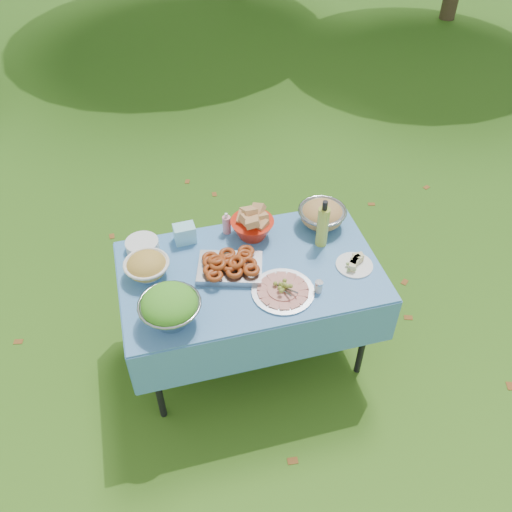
{
  "coord_description": "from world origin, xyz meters",
  "views": [
    {
      "loc": [
        -0.51,
        -2.09,
        2.93
      ],
      "look_at": [
        0.03,
        0.0,
        0.86
      ],
      "focal_mm": 38.0,
      "sensor_mm": 36.0,
      "label": 1
    }
  ],
  "objects_px": {
    "salad_bowl": "(170,307)",
    "pasta_bowl_steel": "(322,214)",
    "plate_stack": "(142,245)",
    "bread_bowl": "(252,224)",
    "picnic_table": "(251,313)",
    "oil_bottle": "(323,223)",
    "charcuterie_platter": "(283,287)"
  },
  "relations": [
    {
      "from": "salad_bowl",
      "to": "pasta_bowl_steel",
      "type": "relative_size",
      "value": 1.09
    },
    {
      "from": "pasta_bowl_steel",
      "to": "plate_stack",
      "type": "bearing_deg",
      "value": 177.46
    },
    {
      "from": "bread_bowl",
      "to": "pasta_bowl_steel",
      "type": "bearing_deg",
      "value": -0.74
    },
    {
      "from": "picnic_table",
      "to": "pasta_bowl_steel",
      "type": "distance_m",
      "value": 0.75
    },
    {
      "from": "pasta_bowl_steel",
      "to": "oil_bottle",
      "type": "xyz_separation_m",
      "value": [
        -0.06,
        -0.17,
        0.08
      ]
    },
    {
      "from": "charcuterie_platter",
      "to": "oil_bottle",
      "type": "distance_m",
      "value": 0.47
    },
    {
      "from": "salad_bowl",
      "to": "pasta_bowl_steel",
      "type": "bearing_deg",
      "value": 27.89
    },
    {
      "from": "picnic_table",
      "to": "oil_bottle",
      "type": "distance_m",
      "value": 0.72
    },
    {
      "from": "pasta_bowl_steel",
      "to": "charcuterie_platter",
      "type": "bearing_deg",
      "value": -128.85
    },
    {
      "from": "pasta_bowl_steel",
      "to": "charcuterie_platter",
      "type": "height_order",
      "value": "pasta_bowl_steel"
    },
    {
      "from": "salad_bowl",
      "to": "oil_bottle",
      "type": "height_order",
      "value": "oil_bottle"
    },
    {
      "from": "picnic_table",
      "to": "oil_bottle",
      "type": "relative_size",
      "value": 4.65
    },
    {
      "from": "charcuterie_platter",
      "to": "oil_bottle",
      "type": "relative_size",
      "value": 1.09
    },
    {
      "from": "salad_bowl",
      "to": "plate_stack",
      "type": "relative_size",
      "value": 1.64
    },
    {
      "from": "picnic_table",
      "to": "charcuterie_platter",
      "type": "bearing_deg",
      "value": -58.26
    },
    {
      "from": "picnic_table",
      "to": "bread_bowl",
      "type": "distance_m",
      "value": 0.55
    },
    {
      "from": "bread_bowl",
      "to": "pasta_bowl_steel",
      "type": "xyz_separation_m",
      "value": [
        0.44,
        -0.01,
        -0.01
      ]
    },
    {
      "from": "plate_stack",
      "to": "charcuterie_platter",
      "type": "bearing_deg",
      "value": -37.48
    },
    {
      "from": "salad_bowl",
      "to": "charcuterie_platter",
      "type": "bearing_deg",
      "value": 4.12
    },
    {
      "from": "picnic_table",
      "to": "salad_bowl",
      "type": "xyz_separation_m",
      "value": [
        -0.48,
        -0.26,
        0.48
      ]
    },
    {
      "from": "picnic_table",
      "to": "oil_bottle",
      "type": "xyz_separation_m",
      "value": [
        0.46,
        0.11,
        0.54
      ]
    },
    {
      "from": "plate_stack",
      "to": "bread_bowl",
      "type": "bearing_deg",
      "value": -3.74
    },
    {
      "from": "picnic_table",
      "to": "plate_stack",
      "type": "xyz_separation_m",
      "value": [
        -0.57,
        0.32,
        0.41
      ]
    },
    {
      "from": "oil_bottle",
      "to": "picnic_table",
      "type": "bearing_deg",
      "value": -166.93
    },
    {
      "from": "pasta_bowl_steel",
      "to": "salad_bowl",
      "type": "bearing_deg",
      "value": -152.11
    },
    {
      "from": "picnic_table",
      "to": "bread_bowl",
      "type": "xyz_separation_m",
      "value": [
        0.09,
        0.28,
        0.47
      ]
    },
    {
      "from": "picnic_table",
      "to": "charcuterie_platter",
      "type": "height_order",
      "value": "charcuterie_platter"
    },
    {
      "from": "plate_stack",
      "to": "bread_bowl",
      "type": "relative_size",
      "value": 0.74
    },
    {
      "from": "picnic_table",
      "to": "plate_stack",
      "type": "distance_m",
      "value": 0.77
    },
    {
      "from": "salad_bowl",
      "to": "oil_bottle",
      "type": "bearing_deg",
      "value": 21.05
    },
    {
      "from": "bread_bowl",
      "to": "oil_bottle",
      "type": "distance_m",
      "value": 0.42
    },
    {
      "from": "salad_bowl",
      "to": "plate_stack",
      "type": "bearing_deg",
      "value": 98.57
    }
  ]
}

